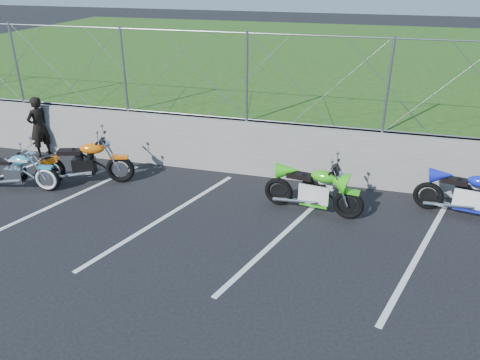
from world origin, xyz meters
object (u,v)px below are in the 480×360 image
(cruiser_turquoise, at_px, (17,172))
(sportbike_green, at_px, (314,191))
(sportbike_blue, at_px, (469,196))
(naked_orange, at_px, (86,164))
(person_standing, at_px, (39,127))

(cruiser_turquoise, distance_m, sportbike_green, 6.50)
(cruiser_turquoise, height_order, sportbike_blue, sportbike_blue)
(sportbike_green, bearing_deg, cruiser_turquoise, -165.50)
(naked_orange, distance_m, sportbike_blue, 8.13)
(sportbike_green, bearing_deg, sportbike_blue, 20.20)
(naked_orange, xyz_separation_m, sportbike_blue, (8.10, 0.59, -0.03))
(sportbike_blue, bearing_deg, sportbike_green, -157.52)
(person_standing, bearing_deg, sportbike_blue, 105.09)
(cruiser_turquoise, distance_m, naked_orange, 1.48)
(cruiser_turquoise, xyz_separation_m, sportbike_green, (6.46, 0.68, 0.06))
(naked_orange, bearing_deg, sportbike_green, -17.18)
(sportbike_blue, height_order, person_standing, person_standing)
(sportbike_green, relative_size, person_standing, 1.31)
(person_standing, bearing_deg, naked_orange, 78.70)
(naked_orange, relative_size, sportbike_blue, 1.09)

